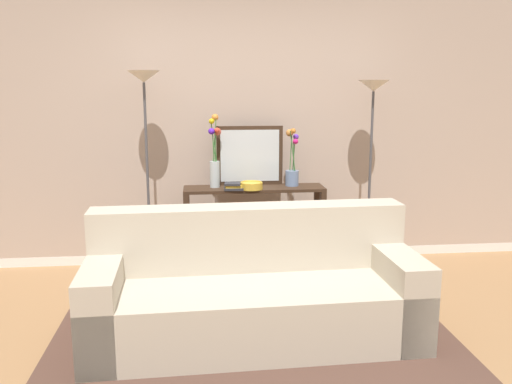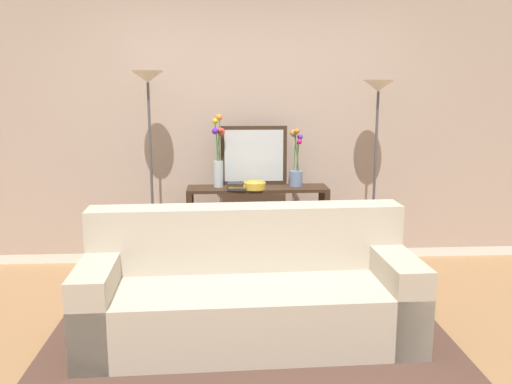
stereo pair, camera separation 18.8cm
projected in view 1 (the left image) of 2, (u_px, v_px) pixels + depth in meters
The scene contains 13 objects.
ground_plane at pixel (252, 350), 3.61m from camera, with size 16.00×16.00×0.02m, color #9E754C.
back_wall at pixel (232, 125), 5.24m from camera, with size 12.00×0.15×2.70m.
area_rug at pixel (256, 346), 3.63m from camera, with size 2.77×2.05×0.01m.
couch at pixel (253, 293), 3.73m from camera, with size 2.26×0.93×0.88m.
console_table at pixel (254, 214), 5.03m from camera, with size 1.29×0.32×0.80m.
floor_lamp_left at pixel (145, 117), 4.70m from camera, with size 0.28×0.28×1.85m.
floor_lamp_right at pixel (372, 122), 4.92m from camera, with size 0.28×0.28×1.77m.
wall_mirror at pixel (250, 156), 5.05m from camera, with size 0.62×0.02×0.55m.
vase_tall_flowers at pixel (215, 158), 4.93m from camera, with size 0.12×0.11×0.67m.
vase_short_flowers at pixel (292, 167), 5.02m from camera, with size 0.12×0.13×0.54m.
fruit_bowl at pixel (251, 185), 4.88m from camera, with size 0.20×0.20×0.07m.
book_stack at pixel (234, 186), 4.86m from camera, with size 0.18×0.16×0.06m.
book_row_under_console at pixel (217, 266), 5.09m from camera, with size 0.36×0.18×0.12m.
Camera 1 is at (-0.32, -3.32, 1.72)m, focal length 38.03 mm.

